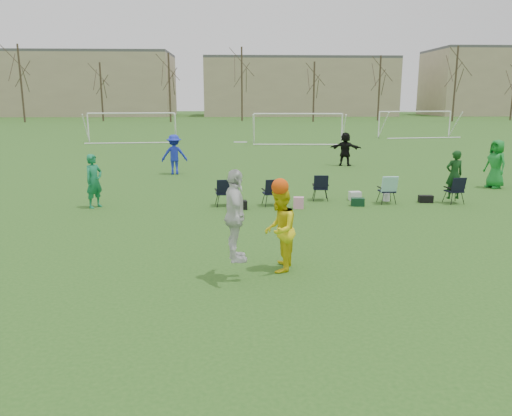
{
  "coord_description": "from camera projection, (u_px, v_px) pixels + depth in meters",
  "views": [
    {
      "loc": [
        -1.27,
        -9.56,
        3.75
      ],
      "look_at": [
        -0.78,
        1.63,
        1.25
      ],
      "focal_mm": 35.0,
      "sensor_mm": 36.0,
      "label": 1
    }
  ],
  "objects": [
    {
      "name": "ground",
      "position": [
        298.0,
        285.0,
        10.19
      ],
      "size": [
        260.0,
        260.0,
        0.0
      ],
      "primitive_type": "plane",
      "color": "#26531A",
      "rests_on": "ground"
    },
    {
      "name": "fielder_green_near",
      "position": [
        94.0,
        181.0,
        17.12
      ],
      "size": [
        0.75,
        0.81,
        1.85
      ],
      "primitive_type": "imported",
      "rotation": [
        0.0,
        0.0,
        0.97
      ],
      "color": "#147346",
      "rests_on": "ground"
    },
    {
      "name": "fielder_blue",
      "position": [
        174.0,
        155.0,
        24.58
      ],
      "size": [
        1.32,
        0.83,
        1.95
      ],
      "primitive_type": "imported",
      "rotation": [
        0.0,
        0.0,
        3.23
      ],
      "color": "#1928BB",
      "rests_on": "ground"
    },
    {
      "name": "fielder_green_far",
      "position": [
        496.0,
        164.0,
        20.86
      ],
      "size": [
        0.94,
        1.15,
        2.02
      ],
      "primitive_type": "imported",
      "rotation": [
        0.0,
        0.0,
        -1.22
      ],
      "color": "#157A28",
      "rests_on": "ground"
    },
    {
      "name": "fielder_black",
      "position": [
        345.0,
        149.0,
        27.67
      ],
      "size": [
        1.8,
        1.12,
        1.86
      ],
      "primitive_type": "imported",
      "rotation": [
        0.0,
        0.0,
        2.78
      ],
      "color": "black",
      "rests_on": "ground"
    },
    {
      "name": "center_contest",
      "position": [
        260.0,
        223.0,
        10.54
      ],
      "size": [
        1.7,
        1.62,
        2.9
      ],
      "color": "silver",
      "rests_on": "ground"
    },
    {
      "name": "sideline_setup",
      "position": [
        356.0,
        188.0,
        17.85
      ],
      "size": [
        8.96,
        1.96,
        1.9
      ],
      "color": "#0F3812",
      "rests_on": "ground"
    },
    {
      "name": "goal_left",
      "position": [
        132.0,
        119.0,
        42.5
      ],
      "size": [
        7.39,
        0.76,
        2.46
      ],
      "rotation": [
        0.0,
        0.0,
        0.09
      ],
      "color": "white",
      "rests_on": "ground"
    },
    {
      "name": "goal_mid",
      "position": [
        298.0,
        120.0,
        41.14
      ],
      "size": [
        7.4,
        0.63,
        2.46
      ],
      "rotation": [
        0.0,
        0.0,
        -0.07
      ],
      "color": "white",
      "rests_on": "ground"
    },
    {
      "name": "goal_right",
      "position": [
        415.0,
        117.0,
        47.5
      ],
      "size": [
        7.35,
        1.14,
        2.46
      ],
      "rotation": [
        0.0,
        0.0,
        0.14
      ],
      "color": "white",
      "rests_on": "ground"
    },
    {
      "name": "tree_line",
      "position": [
        244.0,
        88.0,
        77.2
      ],
      "size": [
        110.28,
        3.28,
        11.4
      ],
      "color": "#382B21",
      "rests_on": "ground"
    },
    {
      "name": "building_row",
      "position": [
        273.0,
        86.0,
        102.78
      ],
      "size": [
        126.0,
        16.0,
        13.0
      ],
      "color": "tan",
      "rests_on": "ground"
    }
  ]
}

